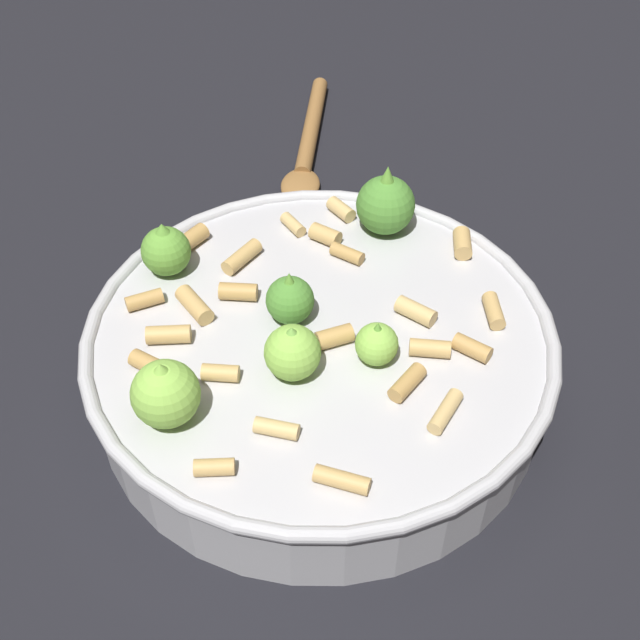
# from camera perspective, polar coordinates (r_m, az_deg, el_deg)

# --- Properties ---
(ground_plane) EXTENTS (2.40, 2.40, 0.00)m
(ground_plane) POSITION_cam_1_polar(r_m,az_deg,el_deg) (0.57, 0.00, -4.74)
(ground_plane) COLOR black
(cooking_pan) EXTENTS (0.32, 0.32, 0.11)m
(cooking_pan) POSITION_cam_1_polar(r_m,az_deg,el_deg) (0.54, -0.14, -2.26)
(cooking_pan) COLOR #B7B7BC
(cooking_pan) RESTS_ON ground
(wooden_spoon) EXTENTS (0.17, 0.17, 0.02)m
(wooden_spoon) POSITION_cam_1_polar(r_m,az_deg,el_deg) (0.80, -0.85, 12.45)
(wooden_spoon) COLOR olive
(wooden_spoon) RESTS_ON ground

